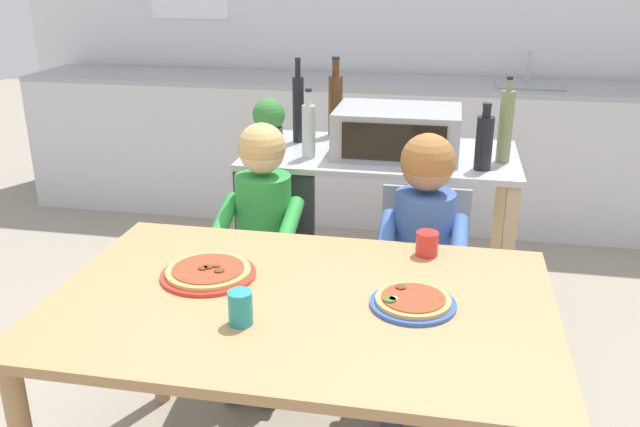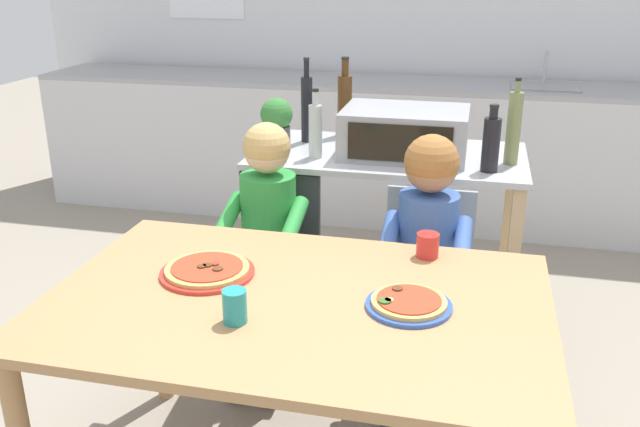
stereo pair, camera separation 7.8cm
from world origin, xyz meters
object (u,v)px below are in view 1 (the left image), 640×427
(dining_chair_right, at_px, (422,277))
(drinking_cup_red, at_px, (427,244))
(bottle_brown_beer, at_px, (484,142))
(dining_table, at_px, (300,325))
(dining_chair_left, at_px, (269,259))
(toaster_oven, at_px, (397,132))
(bottle_squat_spirits, at_px, (298,107))
(pizza_plate_blue_rimmed, at_px, (413,302))
(child_in_blue_striped_shirt, at_px, (423,241))
(bottle_slim_sauce, at_px, (335,103))
(bottle_clear_vinegar, at_px, (506,126))
(bottle_tall_green_wine, at_px, (309,130))
(kitchen_island_cart, at_px, (380,211))
(pizza_plate_red_rimmed, at_px, (208,272))
(child_in_green_shirt, at_px, (260,227))
(drinking_cup_teal, at_px, (241,308))
(potted_herb_plant, at_px, (269,123))

(dining_chair_right, bearing_deg, drinking_cup_red, -86.64)
(bottle_brown_beer, height_order, dining_table, bottle_brown_beer)
(bottle_brown_beer, xyz_separation_m, drinking_cup_red, (-0.19, -0.61, -0.20))
(dining_table, xyz_separation_m, dining_chair_left, (-0.31, 0.78, -0.16))
(toaster_oven, xyz_separation_m, drinking_cup_red, (0.17, -0.77, -0.18))
(bottle_squat_spirits, xyz_separation_m, pizza_plate_blue_rimmed, (0.61, -1.26, -0.27))
(toaster_oven, relative_size, child_in_blue_striped_shirt, 0.50)
(dining_table, bearing_deg, pizza_plate_blue_rimmed, 2.72)
(bottle_slim_sauce, distance_m, bottle_clear_vinegar, 0.83)
(bottle_tall_green_wine, xyz_separation_m, drinking_cup_red, (0.53, -0.64, -0.21))
(kitchen_island_cart, xyz_separation_m, pizza_plate_red_rimmed, (-0.41, -1.08, 0.16))
(child_in_green_shirt, bearing_deg, dining_chair_left, 90.00)
(child_in_green_shirt, height_order, pizza_plate_blue_rimmed, child_in_green_shirt)
(child_in_blue_striped_shirt, relative_size, pizza_plate_blue_rimmed, 4.31)
(kitchen_island_cart, distance_m, dining_chair_left, 0.57)
(pizza_plate_red_rimmed, bearing_deg, kitchen_island_cart, 69.00)
(bottle_slim_sauce, bearing_deg, drinking_cup_red, -65.12)
(child_in_blue_striped_shirt, distance_m, pizza_plate_red_rimmed, 0.82)
(dining_table, xyz_separation_m, pizza_plate_blue_rimmed, (0.32, 0.02, 0.10))
(toaster_oven, height_order, child_in_blue_striped_shirt, child_in_blue_striped_shirt)
(drinking_cup_red, bearing_deg, child_in_blue_striped_shirt, 95.05)
(child_in_blue_striped_shirt, bearing_deg, drinking_cup_teal, -119.68)
(drinking_cup_teal, bearing_deg, drinking_cup_red, 49.62)
(bottle_squat_spirits, relative_size, dining_table, 0.26)
(bottle_clear_vinegar, bearing_deg, child_in_green_shirt, -154.06)
(dining_table, distance_m, pizza_plate_red_rimmed, 0.34)
(bottle_tall_green_wine, bearing_deg, bottle_squat_spirits, 111.81)
(pizza_plate_blue_rimmed, bearing_deg, child_in_blue_striped_shirt, 89.94)
(bottle_squat_spirits, bearing_deg, drinking_cup_teal, -83.40)
(drinking_cup_teal, bearing_deg, dining_chair_left, 100.97)
(potted_herb_plant, xyz_separation_m, dining_chair_left, (0.07, -0.31, -0.50))
(dining_table, distance_m, drinking_cup_red, 0.53)
(bottle_slim_sauce, relative_size, child_in_blue_striped_shirt, 0.35)
(bottle_brown_beer, height_order, potted_herb_plant, bottle_brown_beer)
(bottle_slim_sauce, xyz_separation_m, dining_chair_left, (-0.16, -0.65, -0.53))
(bottle_tall_green_wine, bearing_deg, child_in_green_shirt, -108.34)
(toaster_oven, xyz_separation_m, pizza_plate_blue_rimmed, (0.15, -1.13, -0.21))
(dining_chair_right, relative_size, pizza_plate_red_rimmed, 2.77)
(dining_chair_left, xyz_separation_m, pizza_plate_blue_rimmed, (0.63, -0.77, 0.26))
(drinking_cup_red, bearing_deg, toaster_oven, 102.51)
(bottle_squat_spirits, height_order, dining_chair_left, bottle_squat_spirits)
(drinking_cup_red, bearing_deg, bottle_tall_green_wine, 129.59)
(pizza_plate_red_rimmed, height_order, drinking_cup_teal, drinking_cup_teal)
(potted_herb_plant, height_order, child_in_green_shirt, potted_herb_plant)
(toaster_oven, xyz_separation_m, pizza_plate_red_rimmed, (-0.48, -1.06, -0.21))
(bottle_slim_sauce, relative_size, dining_chair_right, 0.45)
(kitchen_island_cart, xyz_separation_m, drinking_cup_red, (0.24, -0.79, 0.19))
(child_in_blue_striped_shirt, bearing_deg, bottle_tall_green_wine, 141.30)
(bottle_slim_sauce, distance_m, pizza_plate_red_rimmed, 1.38)
(kitchen_island_cart, distance_m, dining_table, 1.17)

